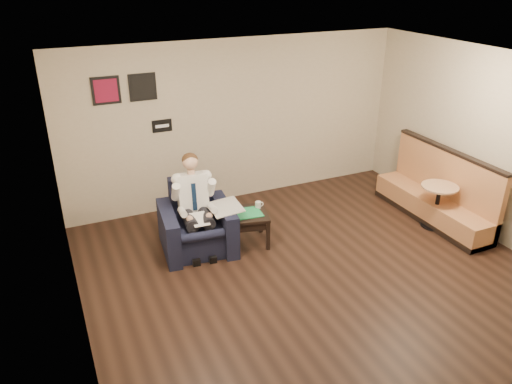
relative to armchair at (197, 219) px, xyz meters
name	(u,v)px	position (x,y,z in m)	size (l,w,h in m)	color
ground	(323,283)	(1.24, -1.55, -0.49)	(6.00, 6.00, 0.00)	black
wall_back	(237,122)	(1.24, 1.45, 0.91)	(6.00, 0.02, 2.80)	beige
wall_left	(71,239)	(-1.76, -1.55, 0.91)	(0.02, 6.00, 2.80)	beige
wall_right	(508,152)	(4.24, -1.55, 0.91)	(0.02, 6.00, 2.80)	beige
ceiling	(338,72)	(1.24, -1.55, 2.31)	(6.00, 6.00, 0.02)	white
seating_sign	(162,126)	(-0.06, 1.44, 1.01)	(0.32, 0.02, 0.20)	black
art_print_left	(106,91)	(-0.86, 1.44, 1.66)	(0.42, 0.03, 0.42)	maroon
art_print_right	(143,87)	(-0.31, 1.44, 1.66)	(0.42, 0.03, 0.42)	black
armchair	(197,219)	(0.00, 0.00, 0.00)	(1.02, 1.02, 0.99)	black
seated_man	(198,211)	(-0.01, -0.13, 0.18)	(0.65, 0.97, 1.36)	silver
lap_papers	(200,219)	(-0.03, -0.24, 0.11)	(0.23, 0.32, 0.01)	white
newspaper	(226,207)	(0.40, -0.15, 0.18)	(0.43, 0.54, 0.01)	silver
side_table	(247,228)	(0.74, -0.14, -0.25)	(0.61, 0.61, 0.50)	black
green_folder	(245,213)	(0.70, -0.15, 0.01)	(0.50, 0.35, 0.01)	#22AE5E
coffee_mug	(258,205)	(0.96, -0.05, 0.05)	(0.09, 0.09, 0.10)	white
smartphone	(248,207)	(0.83, 0.02, 0.01)	(0.15, 0.08, 0.01)	black
banquette	(435,186)	(3.83, -0.69, 0.09)	(0.54, 2.28, 1.17)	#B57446
cafe_table	(437,206)	(3.70, -0.91, -0.14)	(0.57, 0.57, 0.71)	tan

